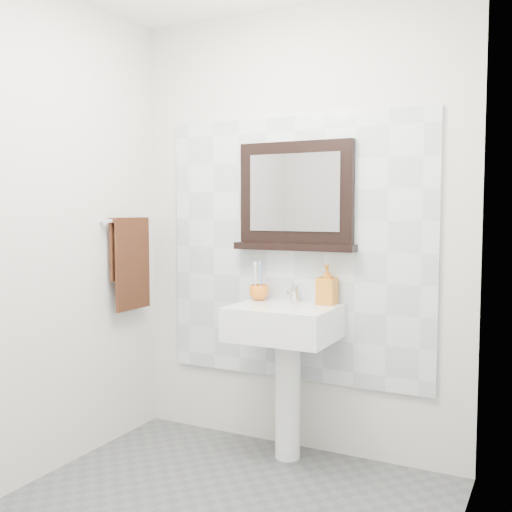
{
  "coord_description": "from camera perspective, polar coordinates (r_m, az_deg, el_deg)",
  "views": [
    {
      "loc": [
        1.34,
        -2.04,
        1.37
      ],
      "look_at": [
        0.02,
        0.55,
        1.15
      ],
      "focal_mm": 42.0,
      "sensor_mm": 36.0,
      "label": 1
    }
  ],
  "objects": [
    {
      "name": "toothbrush_cup",
      "position": [
        3.42,
        0.28,
        -3.49
      ],
      "size": [
        0.12,
        0.12,
        0.09
      ],
      "primitive_type": "imported",
      "rotation": [
        0.0,
        0.0,
        -0.12
      ],
      "color": "orange",
      "rests_on": "pedestal_sink"
    },
    {
      "name": "hand_towel",
      "position": [
        3.65,
        -11.87,
        -0.01
      ],
      "size": [
        0.06,
        0.3,
        0.55
      ],
      "color": "#341A0E",
      "rests_on": "towel_bar"
    },
    {
      "name": "right_wall",
      "position": [
        2.07,
        17.41,
        0.78
      ],
      "size": [
        0.01,
        2.2,
        2.5
      ],
      "primitive_type": "cube",
      "color": "silver",
      "rests_on": "ground"
    },
    {
      "name": "left_wall",
      "position": [
        3.11,
        -21.96,
        1.8
      ],
      "size": [
        0.01,
        2.2,
        2.5
      ],
      "primitive_type": "cube",
      "color": "silver",
      "rests_on": "ground"
    },
    {
      "name": "towel_bar",
      "position": [
        3.64,
        -12.01,
        3.29
      ],
      "size": [
        0.07,
        0.4,
        0.03
      ],
      "color": "silver",
      "rests_on": "left_wall"
    },
    {
      "name": "framed_mirror",
      "position": [
        3.37,
        3.8,
        5.47
      ],
      "size": [
        0.72,
        0.11,
        0.61
      ],
      "color": "black",
      "rests_on": "back_wall"
    },
    {
      "name": "back_wall",
      "position": [
        3.42,
        3.82,
        2.32
      ],
      "size": [
        2.0,
        0.01,
        2.5
      ],
      "primitive_type": "cube",
      "color": "silver",
      "rests_on": "ground"
    },
    {
      "name": "pedestal_sink",
      "position": [
        3.27,
        2.73,
        -7.92
      ],
      "size": [
        0.55,
        0.44,
        0.96
      ],
      "color": "white",
      "rests_on": "ground"
    },
    {
      "name": "toothbrushes",
      "position": [
        3.41,
        0.27,
        -2.17
      ],
      "size": [
        0.05,
        0.04,
        0.21
      ],
      "color": "white",
      "rests_on": "toothbrush_cup"
    },
    {
      "name": "splashback",
      "position": [
        3.41,
        3.73,
        0.63
      ],
      "size": [
        1.6,
        0.02,
        1.5
      ],
      "primitive_type": "cube",
      "color": "silver",
      "rests_on": "back_wall"
    },
    {
      "name": "soap_dispenser",
      "position": [
        3.28,
        6.78,
        -2.71
      ],
      "size": [
        0.1,
        0.1,
        0.22
      ],
      "primitive_type": "imported",
      "rotation": [
        0.0,
        0.0,
        -0.02
      ],
      "color": "#C55317",
      "rests_on": "pedestal_sink"
    }
  ]
}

